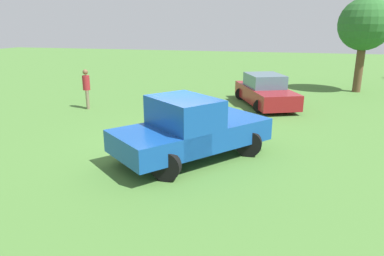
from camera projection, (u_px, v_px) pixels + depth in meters
ground_plane at (176, 145)px, 11.25m from camera, size 80.00×80.00×0.00m
pickup_truck at (189, 128)px, 9.85m from camera, size 4.33×4.71×1.80m
sedan_near at (265, 91)px, 16.59m from camera, size 3.34×4.70×1.45m
person_bystander at (86, 87)px, 15.82m from camera, size 0.43×0.43×1.78m
tree_back_right at (365, 25)px, 19.06m from camera, size 2.82×2.82×5.11m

